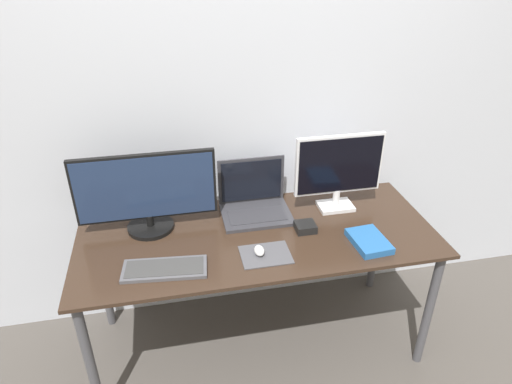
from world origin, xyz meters
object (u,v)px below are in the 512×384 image
at_px(monitor_right, 339,169).
at_px(book, 369,241).
at_px(mouse, 259,251).
at_px(power_brick, 305,227).
at_px(keyboard, 165,269).
at_px(laptop, 254,200).
at_px(monitor_left, 146,193).

distance_m(monitor_right, book, 0.40).
bearing_deg(mouse, power_brick, 29.13).
relative_size(monitor_right, power_brick, 4.67).
xyz_separation_m(monitor_right, mouse, (-0.48, -0.32, -0.20)).
distance_m(monitor_right, power_brick, 0.35).
relative_size(keyboard, book, 1.67).
xyz_separation_m(mouse, book, (0.52, -0.02, -0.01)).
bearing_deg(keyboard, laptop, 39.89).
distance_m(monitor_left, laptop, 0.55).
bearing_deg(keyboard, mouse, 3.51).
bearing_deg(book, keyboard, -179.91).
height_order(keyboard, book, book).
relative_size(mouse, book, 0.33).
height_order(keyboard, mouse, mouse).
height_order(keyboard, power_brick, power_brick).
distance_m(monitor_left, keyboard, 0.40).
bearing_deg(mouse, book, -2.70).
distance_m(monitor_right, keyboard, 0.98).
relative_size(monitor_left, laptop, 1.89).
bearing_deg(keyboard, monitor_right, 20.94).
xyz_separation_m(monitor_left, laptop, (0.53, 0.05, -0.13)).
xyz_separation_m(keyboard, book, (0.94, 0.00, 0.01)).
height_order(monitor_left, book, monitor_left).
relative_size(monitor_left, power_brick, 6.79).
distance_m(monitor_right, laptop, 0.46).
bearing_deg(power_brick, book, -33.44).
bearing_deg(laptop, power_brick, -47.22).
distance_m(laptop, mouse, 0.37).
relative_size(keyboard, power_brick, 3.83).
relative_size(laptop, keyboard, 0.94).
height_order(mouse, power_brick, mouse).
xyz_separation_m(monitor_left, monitor_right, (0.95, 0.00, 0.03)).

